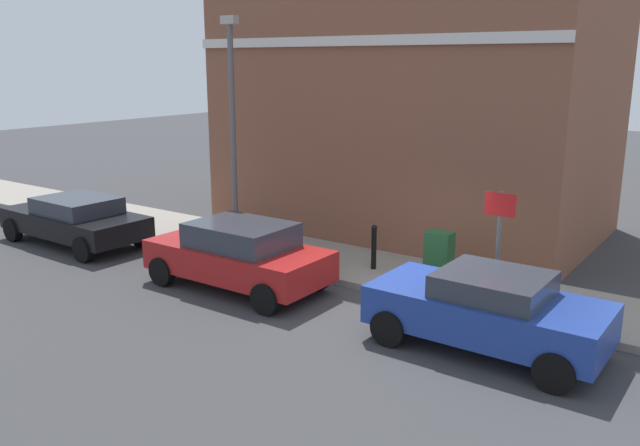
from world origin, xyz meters
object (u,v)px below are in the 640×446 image
(utility_cabinet, at_px, (439,260))
(bollard_near_cabinet, at_px, (374,246))
(street_sign, at_px, (499,232))
(car_blue, at_px, (488,309))
(car_black, at_px, (75,219))
(lamppost, at_px, (233,122))
(bollard_far_kerb, at_px, (298,243))
(car_red, at_px, (239,254))

(utility_cabinet, bearing_deg, bollard_near_cabinet, 86.55)
(street_sign, bearing_deg, car_blue, -163.87)
(car_black, bearing_deg, street_sign, -170.67)
(lamppost, bearing_deg, car_blue, -106.04)
(bollard_far_kerb, bearing_deg, utility_cabinet, -76.84)
(car_red, xyz_separation_m, bollard_far_kerb, (1.60, -0.39, -0.06))
(street_sign, bearing_deg, car_red, 108.20)
(car_red, distance_m, bollard_far_kerb, 1.65)
(car_black, height_order, utility_cabinet, utility_cabinet)
(car_red, xyz_separation_m, utility_cabinet, (2.34, -3.58, -0.09))
(utility_cabinet, xyz_separation_m, bollard_near_cabinet, (0.10, 1.66, 0.02))
(car_blue, xyz_separation_m, car_red, (-0.09, 5.54, 0.04))
(bollard_far_kerb, xyz_separation_m, street_sign, (0.07, -4.69, 0.96))
(car_blue, distance_m, car_red, 5.54)
(car_blue, distance_m, bollard_far_kerb, 5.36)
(car_blue, height_order, utility_cabinet, car_blue)
(bollard_near_cabinet, bearing_deg, car_blue, -123.03)
(car_red, relative_size, bollard_far_kerb, 3.90)
(street_sign, bearing_deg, utility_cabinet, 65.91)
(bollard_near_cabinet, bearing_deg, bollard_far_kerb, 118.98)
(bollard_far_kerb, height_order, lamppost, lamppost)
(bollard_near_cabinet, bearing_deg, car_black, 106.54)
(street_sign, bearing_deg, car_black, 98.07)
(utility_cabinet, height_order, bollard_far_kerb, utility_cabinet)
(bollard_near_cabinet, xyz_separation_m, bollard_far_kerb, (-0.84, 1.52, 0.00))
(utility_cabinet, distance_m, lamppost, 6.34)
(car_black, bearing_deg, utility_cabinet, -165.53)
(car_blue, relative_size, street_sign, 1.71)
(utility_cabinet, distance_m, street_sign, 1.92)
(street_sign, bearing_deg, lamppost, 84.97)
(car_blue, relative_size, bollard_far_kerb, 3.79)
(car_blue, distance_m, bollard_near_cabinet, 4.32)
(car_red, bearing_deg, car_blue, -179.04)
(car_red, xyz_separation_m, street_sign, (1.67, -5.08, 0.89))
(utility_cabinet, relative_size, lamppost, 0.20)
(utility_cabinet, height_order, lamppost, lamppost)
(car_black, bearing_deg, car_red, -179.75)
(car_black, distance_m, bollard_near_cabinet, 8.21)
(car_black, xyz_separation_m, street_sign, (1.57, -11.03, 0.97))
(car_red, height_order, utility_cabinet, car_red)
(bollard_near_cabinet, relative_size, lamppost, 0.18)
(lamppost, bearing_deg, car_black, 120.42)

